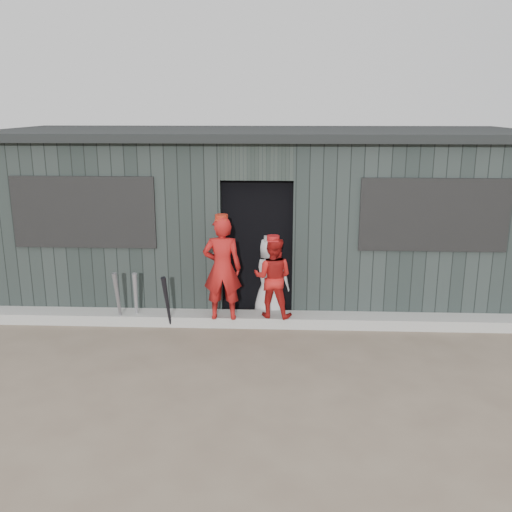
{
  "coord_description": "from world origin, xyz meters",
  "views": [
    {
      "loc": [
        0.34,
        -5.68,
        2.98
      ],
      "look_at": [
        0.0,
        1.8,
        1.0
      ],
      "focal_mm": 40.0,
      "sensor_mm": 36.0,
      "label": 1
    }
  ],
  "objects_px": {
    "dugout": "(261,213)",
    "player_red_right": "(273,277)",
    "bat_right": "(167,303)",
    "bat_left": "(136,298)",
    "bat_mid": "(118,299)",
    "player_grey_back": "(270,277)",
    "player_red_left": "(222,268)"
  },
  "relations": [
    {
      "from": "bat_mid",
      "to": "dugout",
      "type": "relative_size",
      "value": 0.1
    },
    {
      "from": "bat_mid",
      "to": "player_red_left",
      "type": "height_order",
      "value": "player_red_left"
    },
    {
      "from": "bat_right",
      "to": "player_grey_back",
      "type": "xyz_separation_m",
      "value": [
        1.38,
        0.58,
        0.2
      ]
    },
    {
      "from": "bat_right",
      "to": "player_red_right",
      "type": "bearing_deg",
      "value": 7.82
    },
    {
      "from": "player_grey_back",
      "to": "player_red_left",
      "type": "bearing_deg",
      "value": 49.4
    },
    {
      "from": "player_red_right",
      "to": "player_red_left",
      "type": "bearing_deg",
      "value": 20.28
    },
    {
      "from": "player_red_right",
      "to": "dugout",
      "type": "relative_size",
      "value": 0.13
    },
    {
      "from": "player_grey_back",
      "to": "dugout",
      "type": "height_order",
      "value": "dugout"
    },
    {
      "from": "bat_mid",
      "to": "player_red_left",
      "type": "distance_m",
      "value": 1.52
    },
    {
      "from": "player_red_right",
      "to": "dugout",
      "type": "bearing_deg",
      "value": -71.68
    },
    {
      "from": "player_grey_back",
      "to": "bat_left",
      "type": "bearing_deg",
      "value": 23.26
    },
    {
      "from": "bat_left",
      "to": "player_red_right",
      "type": "xyz_separation_m",
      "value": [
        1.9,
        0.02,
        0.32
      ]
    },
    {
      "from": "bat_mid",
      "to": "bat_right",
      "type": "height_order",
      "value": "bat_mid"
    },
    {
      "from": "bat_right",
      "to": "player_red_left",
      "type": "relative_size",
      "value": 0.56
    },
    {
      "from": "player_red_left",
      "to": "player_red_right",
      "type": "xyz_separation_m",
      "value": [
        0.68,
        0.11,
        -0.15
      ]
    },
    {
      "from": "bat_left",
      "to": "player_red_right",
      "type": "bearing_deg",
      "value": 0.69
    },
    {
      "from": "dugout",
      "to": "player_red_right",
      "type": "bearing_deg",
      "value": -82.4
    },
    {
      "from": "bat_left",
      "to": "bat_right",
      "type": "height_order",
      "value": "bat_right"
    },
    {
      "from": "bat_right",
      "to": "dugout",
      "type": "distance_m",
      "value": 2.45
    },
    {
      "from": "bat_left",
      "to": "player_red_left",
      "type": "bearing_deg",
      "value": -4.27
    },
    {
      "from": "bat_mid",
      "to": "player_grey_back",
      "type": "xyz_separation_m",
      "value": [
        2.08,
        0.5,
        0.19
      ]
    },
    {
      "from": "bat_right",
      "to": "player_red_right",
      "type": "xyz_separation_m",
      "value": [
        1.43,
        0.2,
        0.32
      ]
    },
    {
      "from": "bat_mid",
      "to": "dugout",
      "type": "bearing_deg",
      "value": 44.31
    },
    {
      "from": "player_red_left",
      "to": "player_red_right",
      "type": "relative_size",
      "value": 1.27
    },
    {
      "from": "bat_right",
      "to": "bat_left",
      "type": "bearing_deg",
      "value": 159.95
    },
    {
      "from": "player_grey_back",
      "to": "dugout",
      "type": "distance_m",
      "value": 1.53
    },
    {
      "from": "bat_left",
      "to": "bat_mid",
      "type": "distance_m",
      "value": 0.24
    },
    {
      "from": "bat_mid",
      "to": "bat_right",
      "type": "xyz_separation_m",
      "value": [
        0.7,
        -0.08,
        -0.01
      ]
    },
    {
      "from": "bat_left",
      "to": "bat_mid",
      "type": "bearing_deg",
      "value": -157.93
    },
    {
      "from": "bat_mid",
      "to": "player_grey_back",
      "type": "distance_m",
      "value": 2.14
    },
    {
      "from": "bat_right",
      "to": "player_grey_back",
      "type": "bearing_deg",
      "value": 22.95
    },
    {
      "from": "player_red_right",
      "to": "dugout",
      "type": "height_order",
      "value": "dugout"
    }
  ]
}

